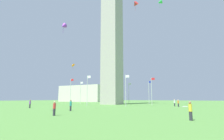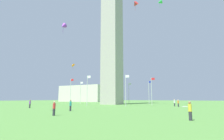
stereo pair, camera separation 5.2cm
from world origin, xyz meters
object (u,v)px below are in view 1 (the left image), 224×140
kite_orange_box (73,65)px  distant_building (83,94)px  obelisk_monument (112,29)px  flagpole_e (129,92)px  kite_red_delta (135,4)px  flagpole_w (87,89)px  kite_purple_delta (63,26)px  flagpole_se (103,92)px  flagpole_ne (149,91)px  flagpole_s (80,92)px  person_orange_shirt (178,103)px  person_teal_shirt (71,105)px  person_red_shirt (54,108)px  flagpole_sw (71,90)px  flagpole_nw (126,89)px  picnic_blanket_near_first_person (185,106)px  person_yellow_shirt (190,111)px  person_purple_shirt (30,104)px  person_white_shirt (175,103)px  flagpole_n (152,90)px  kite_green_delta (160,2)px

kite_orange_box → distant_building: 54.86m
obelisk_monument → flagpole_e: (0.06, 13.51, -21.67)m
flagpole_e → kite_red_delta: (9.28, -14.43, 28.00)m
flagpole_w → kite_purple_delta: 20.82m
flagpole_se → kite_orange_box: 21.94m
flagpole_ne → kite_orange_box: 27.82m
flagpole_s → person_orange_shirt: 36.30m
flagpole_w → person_teal_shirt: (9.58, -16.74, -3.60)m
flagpole_e → person_red_shirt: flagpole_e is taller
flagpole_w → person_red_shirt: 27.24m
obelisk_monument → flagpole_sw: 25.52m
flagpole_e → person_orange_shirt: (21.95, -20.37, -3.64)m
flagpole_e → flagpole_w: size_ratio=1.00×
kite_orange_box → kite_purple_delta: (14.80, -19.26, 2.59)m
obelisk_monument → flagpole_se: (-9.49, 9.55, -21.67)m
flagpole_se → flagpole_nw: bearing=-45.0°
flagpole_ne → picnic_blanket_near_first_person: size_ratio=4.54×
kite_red_delta → kite_orange_box: bearing=-149.4°
flagpole_e → person_teal_shirt: flagpole_e is taller
person_yellow_shirt → person_purple_shirt: bearing=58.0°
person_white_shirt → kite_orange_box: kite_orange_box is taller
person_purple_shirt → kite_orange_box: 20.66m
person_purple_shirt → person_teal_shirt: 13.58m
kite_orange_box → person_red_shirt: bearing=-51.3°
flagpole_sw → person_yellow_shirt: (37.10, -24.61, -3.62)m
person_yellow_shirt → flagpole_e: bearing=9.4°
kite_orange_box → kite_purple_delta: kite_purple_delta is taller
flagpole_s → kite_red_delta: (22.78, -0.93, 28.00)m
person_purple_shirt → kite_orange_box: size_ratio=0.92×
person_red_shirt → kite_orange_box: 35.29m
flagpole_e → kite_purple_delta: kite_purple_delta is taller
flagpole_s → person_red_shirt: 45.83m
flagpole_n → flagpole_e: size_ratio=1.00×
obelisk_monument → flagpole_ne: bearing=44.8°
flagpole_sw → picnic_blanket_near_first_person: size_ratio=4.54×
person_yellow_shirt → kite_orange_box: bearing=36.0°
flagpole_sw → flagpole_s: bearing=112.5°
kite_orange_box → distant_building: (-31.31, 44.45, -7.34)m
picnic_blanket_near_first_person → person_red_shirt: bearing=-106.8°
person_yellow_shirt → flagpole_ne: bearing=1.8°
kite_purple_delta → flagpole_nw: bearing=83.3°
person_yellow_shirt → flagpole_s: bearing=29.7°
flagpole_ne → person_yellow_shirt: size_ratio=4.78×
flagpole_ne → flagpole_w: (-9.55, -23.06, 0.00)m
person_purple_shirt → kite_red_delta: size_ratio=0.52×
person_white_shirt → picnic_blanket_near_first_person: person_white_shirt is taller
person_yellow_shirt → kite_orange_box: kite_orange_box is taller
picnic_blanket_near_first_person → flagpole_se: bearing=156.7°
flagpole_e → flagpole_nw: 24.96m
flagpole_sw → kite_green_delta: (26.66, 9.23, 26.84)m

